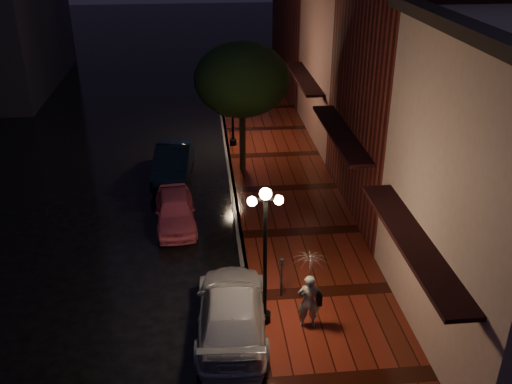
# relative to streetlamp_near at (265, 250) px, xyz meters

# --- Properties ---
(ground) EXTENTS (120.00, 120.00, 0.00)m
(ground) POSITION_rel_streetlamp_near_xyz_m (-0.35, 5.00, -2.60)
(ground) COLOR black
(ground) RESTS_ON ground
(sidewalk) EXTENTS (4.50, 60.00, 0.15)m
(sidewalk) POSITION_rel_streetlamp_near_xyz_m (1.90, 5.00, -2.53)
(sidewalk) COLOR #43160C
(sidewalk) RESTS_ON ground
(curb) EXTENTS (0.25, 60.00, 0.15)m
(curb) POSITION_rel_streetlamp_near_xyz_m (-0.35, 5.00, -2.53)
(curb) COLOR #595451
(curb) RESTS_ON ground
(storefront_mid) EXTENTS (5.00, 8.00, 11.00)m
(storefront_mid) POSITION_rel_streetlamp_near_xyz_m (6.65, 7.00, 2.90)
(storefront_mid) COLOR #511914
(storefront_mid) RESTS_ON ground
(storefront_far) EXTENTS (5.00, 8.00, 9.00)m
(storefront_far) POSITION_rel_streetlamp_near_xyz_m (6.65, 15.00, 1.90)
(storefront_far) COLOR #8C5951
(storefront_far) RESTS_ON ground
(storefront_extra) EXTENTS (5.00, 12.00, 10.00)m
(storefront_extra) POSITION_rel_streetlamp_near_xyz_m (6.65, 25.00, 2.40)
(storefront_extra) COLOR #511914
(storefront_extra) RESTS_ON ground
(streetlamp_near) EXTENTS (0.96, 0.36, 4.31)m
(streetlamp_near) POSITION_rel_streetlamp_near_xyz_m (0.00, 0.00, 0.00)
(streetlamp_near) COLOR black
(streetlamp_near) RESTS_ON sidewalk
(streetlamp_far) EXTENTS (0.96, 0.36, 4.31)m
(streetlamp_far) POSITION_rel_streetlamp_near_xyz_m (0.00, 14.00, 0.00)
(streetlamp_far) COLOR black
(streetlamp_far) RESTS_ON sidewalk
(street_tree) EXTENTS (4.16, 4.16, 5.80)m
(street_tree) POSITION_rel_streetlamp_near_xyz_m (0.26, 10.99, 1.64)
(street_tree) COLOR black
(street_tree) RESTS_ON sidewalk
(pink_car) EXTENTS (1.75, 3.82, 1.27)m
(pink_car) POSITION_rel_streetlamp_near_xyz_m (-2.72, 6.26, -1.97)
(pink_car) COLOR #E25D74
(pink_car) RESTS_ON ground
(navy_car) EXTENTS (1.89, 4.55, 1.46)m
(navy_car) POSITION_rel_streetlamp_near_xyz_m (-2.91, 10.75, -1.87)
(navy_car) COLOR black
(navy_car) RESTS_ON ground
(silver_car) EXTENTS (2.31, 5.03, 1.43)m
(silver_car) POSITION_rel_streetlamp_near_xyz_m (-0.95, -0.17, -1.89)
(silver_car) COLOR #B8B9C1
(silver_car) RESTS_ON ground
(woman_with_umbrella) EXTENTS (0.99, 1.01, 2.38)m
(woman_with_umbrella) POSITION_rel_streetlamp_near_xyz_m (1.21, -0.29, -0.87)
(woman_with_umbrella) COLOR silver
(woman_with_umbrella) RESTS_ON sidewalk
(parking_meter) EXTENTS (0.15, 0.13, 1.35)m
(parking_meter) POSITION_rel_streetlamp_near_xyz_m (0.65, 1.19, -1.63)
(parking_meter) COLOR black
(parking_meter) RESTS_ON sidewalk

